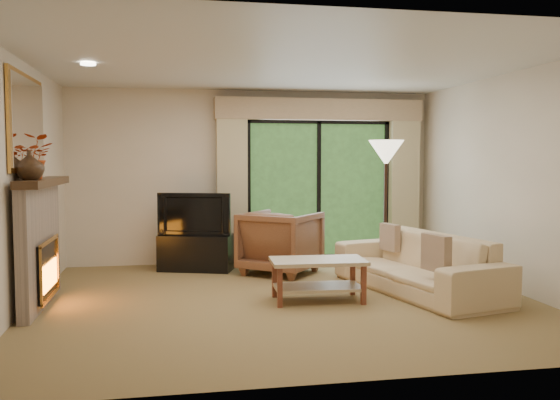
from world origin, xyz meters
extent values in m
plane|color=olive|center=(0.00, 0.00, 0.00)|extent=(5.50, 5.50, 0.00)
plane|color=silver|center=(0.00, 0.00, 2.60)|extent=(5.50, 5.50, 0.00)
plane|color=beige|center=(0.00, 2.50, 1.30)|extent=(5.00, 0.00, 5.00)
plane|color=beige|center=(0.00, -2.50, 1.30)|extent=(5.00, 0.00, 5.00)
plane|color=beige|center=(-2.75, 0.00, 1.30)|extent=(0.00, 5.00, 5.00)
plane|color=beige|center=(2.75, 0.00, 1.30)|extent=(0.00, 5.00, 5.00)
cube|color=tan|center=(-0.35, 2.34, 1.20)|extent=(0.45, 0.18, 2.35)
cube|color=tan|center=(2.35, 2.34, 1.20)|extent=(0.45, 0.18, 2.35)
cube|color=tan|center=(1.00, 2.36, 2.32)|extent=(3.20, 0.24, 0.32)
cube|color=black|center=(-0.90, 1.95, 0.25)|extent=(1.11, 0.75, 0.51)
imported|color=black|center=(-0.90, 1.95, 0.81)|extent=(1.03, 0.44, 0.60)
imported|color=brown|center=(0.23, 1.51, 0.43)|extent=(1.32, 1.32, 0.87)
imported|color=#D1B487|center=(1.61, 0.09, 0.34)|extent=(1.42, 2.50, 0.69)
cube|color=brown|center=(1.53, -0.58, 0.58)|extent=(0.19, 0.40, 0.39)
cube|color=brown|center=(1.53, 0.77, 0.57)|extent=(0.17, 0.36, 0.34)
imported|color=#362415|center=(-2.61, -0.23, 1.52)|extent=(0.30, 0.30, 0.29)
imported|color=#B13F16|center=(-2.61, -0.04, 1.60)|extent=(0.43, 0.38, 0.46)
camera|label=1|loc=(-1.24, -6.42, 1.58)|focal=38.00mm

